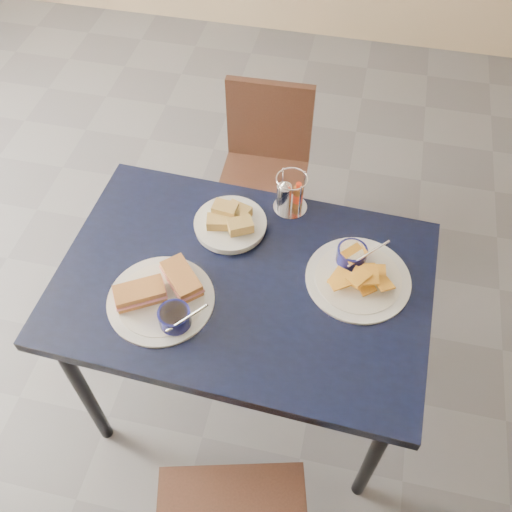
% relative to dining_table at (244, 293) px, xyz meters
% --- Properties ---
extents(ground, '(6.00, 6.00, 0.00)m').
position_rel_dining_table_xyz_m(ground, '(-0.12, 0.08, -0.68)').
color(ground, '#4D4C51').
rests_on(ground, ground).
extents(dining_table, '(1.13, 0.77, 0.75)m').
position_rel_dining_table_xyz_m(dining_table, '(0.00, 0.00, 0.00)').
color(dining_table, black).
rests_on(dining_table, ground).
extents(chair_far, '(0.37, 0.36, 0.77)m').
position_rel_dining_table_xyz_m(chair_far, '(-0.10, 0.85, -0.24)').
color(chair_far, black).
rests_on(chair_far, ground).
extents(sandwich_plate, '(0.32, 0.31, 0.12)m').
position_rel_dining_table_xyz_m(sandwich_plate, '(-0.20, -0.12, 0.10)').
color(sandwich_plate, white).
rests_on(sandwich_plate, dining_table).
extents(plantain_plate, '(0.31, 0.31, 0.12)m').
position_rel_dining_table_xyz_m(plantain_plate, '(0.32, 0.09, 0.09)').
color(plantain_plate, white).
rests_on(plantain_plate, dining_table).
extents(bread_basket, '(0.22, 0.22, 0.07)m').
position_rel_dining_table_xyz_m(bread_basket, '(-0.08, 0.19, 0.10)').
color(bread_basket, white).
rests_on(bread_basket, dining_table).
extents(condiment_caddy, '(0.11, 0.11, 0.14)m').
position_rel_dining_table_xyz_m(condiment_caddy, '(0.08, 0.31, 0.13)').
color(condiment_caddy, silver).
rests_on(condiment_caddy, dining_table).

